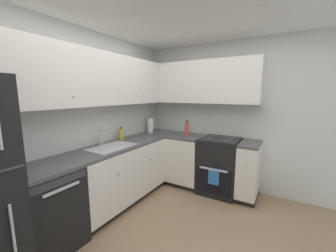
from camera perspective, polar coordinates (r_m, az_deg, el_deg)
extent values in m
cube|color=silver|center=(2.98, -24.35, 0.73)|extent=(3.76, 0.05, 2.51)
cube|color=silver|center=(3.65, 17.67, 2.51)|extent=(0.05, 3.27, 2.51)
cylinder|color=silver|center=(2.06, -37.35, -24.83)|extent=(0.02, 0.02, 0.62)
cube|color=black|center=(2.63, -31.10, -19.66)|extent=(0.60, 0.60, 0.87)
cube|color=#333333|center=(2.23, -28.12, -13.71)|extent=(0.55, 0.01, 0.07)
cube|color=silver|center=(2.24, -27.79, -15.46)|extent=(0.36, 0.02, 0.02)
cube|color=silver|center=(3.20, -13.35, -12.48)|extent=(1.58, 0.60, 0.78)
cube|color=black|center=(3.41, -13.45, -19.23)|extent=(1.58, 0.54, 0.09)
sphere|color=tan|center=(2.72, -13.81, -13.18)|extent=(0.02, 0.02, 0.02)
sphere|color=tan|center=(3.21, -5.01, -9.40)|extent=(0.02, 0.02, 0.02)
cube|color=#4C4C51|center=(3.08, -13.66, -5.37)|extent=(2.78, 0.60, 0.03)
cube|color=silver|center=(3.74, 5.25, -9.11)|extent=(0.60, 0.57, 0.78)
cube|color=black|center=(3.92, 5.35, -15.08)|extent=(0.54, 0.57, 0.09)
cube|color=silver|center=(3.44, 21.86, -11.36)|extent=(0.60, 0.29, 0.78)
cube|color=black|center=(3.64, 21.52, -17.69)|extent=(0.54, 0.29, 0.09)
sphere|color=tan|center=(3.10, 21.10, -10.68)|extent=(0.02, 0.02, 0.02)
cube|color=#4C4C51|center=(3.63, 5.34, -2.95)|extent=(0.60, 0.57, 0.03)
cube|color=#4C4C51|center=(3.33, 22.28, -4.72)|extent=(0.60, 0.29, 0.03)
cube|color=black|center=(3.56, 14.38, -10.77)|extent=(0.64, 0.62, 0.91)
cube|color=black|center=(3.33, 12.61, -15.16)|extent=(0.02, 0.55, 0.38)
cube|color=silver|center=(3.23, 12.62, -11.89)|extent=(0.02, 0.43, 0.02)
cube|color=black|center=(3.43, 14.68, -3.51)|extent=(0.59, 0.60, 0.01)
cube|color=black|center=(3.71, 16.04, -1.55)|extent=(0.03, 0.60, 0.15)
cylinder|color=#4C4C4C|center=(3.26, 16.30, -4.05)|extent=(0.11, 0.11, 0.01)
cylinder|color=#4C4C4C|center=(3.34, 11.76, -3.58)|extent=(0.11, 0.11, 0.01)
cylinder|color=#4C4C4C|center=(3.53, 17.45, -3.12)|extent=(0.11, 0.11, 0.01)
cylinder|color=#4C4C4C|center=(3.60, 13.23, -2.70)|extent=(0.11, 0.11, 0.01)
cube|color=#2D6BB2|center=(3.27, 12.77, -13.74)|extent=(0.02, 0.17, 0.26)
cube|color=silver|center=(2.98, -18.53, 12.38)|extent=(2.46, 0.32, 0.71)
sphere|color=tan|center=(2.51, -25.13, 7.51)|extent=(0.02, 0.02, 0.02)
sphere|color=tan|center=(3.25, -9.01, 8.42)|extent=(0.02, 0.02, 0.02)
cube|color=silver|center=(3.63, 8.57, 12.08)|extent=(0.32, 2.05, 0.71)
cube|color=#B7B7BC|center=(2.94, -15.56, -5.71)|extent=(0.65, 0.40, 0.01)
cube|color=gray|center=(2.95, -15.52, -6.63)|extent=(0.60, 0.36, 0.09)
cube|color=#99999E|center=(2.95, -15.53, -6.38)|extent=(0.02, 0.35, 0.06)
cylinder|color=silver|center=(3.08, -18.62, -3.00)|extent=(0.02, 0.02, 0.24)
cylinder|color=silver|center=(3.00, -17.79, -1.16)|extent=(0.02, 0.15, 0.02)
cylinder|color=silver|center=(3.13, -17.85, -4.42)|extent=(0.02, 0.02, 0.06)
cylinder|color=gold|center=(3.34, -13.10, -2.30)|extent=(0.06, 0.06, 0.18)
cylinder|color=#262626|center=(3.32, -13.16, -0.52)|extent=(0.03, 0.03, 0.03)
cylinder|color=white|center=(3.91, -5.04, 0.22)|extent=(0.11, 0.11, 0.27)
cylinder|color=#3F3F3F|center=(3.91, -5.04, 0.51)|extent=(0.02, 0.02, 0.33)
cylinder|color=#BF4C3F|center=(3.60, 5.38, -0.77)|extent=(0.07, 0.07, 0.25)
cylinder|color=black|center=(3.58, 5.41, 1.36)|extent=(0.04, 0.04, 0.02)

